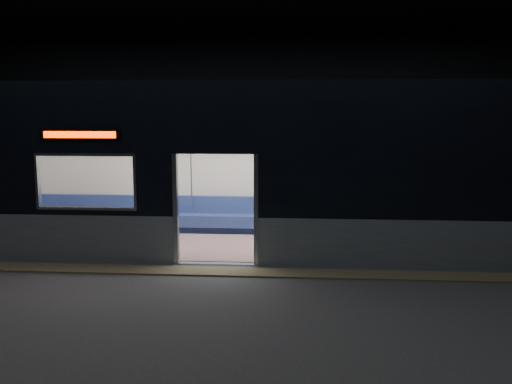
# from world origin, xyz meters

# --- Properties ---
(station_floor) EXTENTS (24.00, 14.00, 0.01)m
(station_floor) POSITION_xyz_m (0.00, 0.00, -0.01)
(station_floor) COLOR #47494C
(station_floor) RESTS_ON ground
(station_envelope) EXTENTS (24.00, 14.00, 5.00)m
(station_envelope) POSITION_xyz_m (0.00, 0.00, 3.66)
(station_envelope) COLOR black
(station_envelope) RESTS_ON station_floor
(tactile_strip) EXTENTS (22.80, 0.50, 0.03)m
(tactile_strip) POSITION_xyz_m (0.00, 0.55, 0.01)
(tactile_strip) COLOR #8C7F59
(tactile_strip) RESTS_ON station_floor
(metro_car) EXTENTS (18.00, 3.04, 3.35)m
(metro_car) POSITION_xyz_m (-0.00, 2.54, 1.85)
(metro_car) COLOR #8995A3
(metro_car) RESTS_ON station_floor
(passenger) EXTENTS (0.43, 0.71, 1.37)m
(passenger) POSITION_xyz_m (4.75, 3.55, 0.80)
(passenger) COLOR black
(passenger) RESTS_ON metro_car
(handbag) EXTENTS (0.32, 0.30, 0.13)m
(handbag) POSITION_xyz_m (4.79, 3.32, 0.67)
(handbag) COLOR black
(handbag) RESTS_ON passenger
(transit_map) EXTENTS (0.91, 0.03, 0.59)m
(transit_map) POSITION_xyz_m (1.20, 3.85, 1.45)
(transit_map) COLOR white
(transit_map) RESTS_ON metro_car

